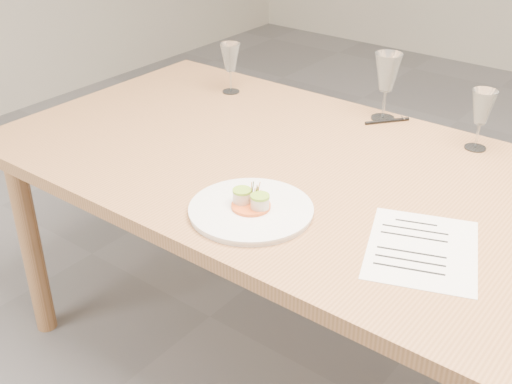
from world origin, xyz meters
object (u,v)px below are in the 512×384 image
Objects in this scene: wine_glass_1 at (387,74)px; wine_glass_0 at (230,58)px; recipe_sheet at (422,249)px; wine_glass_2 at (482,108)px; dining_table at (391,217)px; ballpoint_pen at (387,121)px; dinner_plate at (251,209)px.

wine_glass_0 is at bearing -168.26° from wine_glass_1.
wine_glass_0 is (-0.98, 0.51, 0.12)m from recipe_sheet.
wine_glass_1 reaches higher than wine_glass_2.
wine_glass_0 is 0.82× the size of wine_glass_1.
wine_glass_1 reaches higher than recipe_sheet.
recipe_sheet is 1.11m from wine_glass_0.
wine_glass_0 is at bearing 131.68° from recipe_sheet.
dining_table is at bearing -58.82° from wine_glass_1.
ballpoint_pen reaches higher than dining_table.
wine_glass_1 is at bearing 173.44° from wine_glass_2.
wine_glass_0 reaches higher than dining_table.
wine_glass_0 is at bearing 137.27° from ballpoint_pen.
dinner_plate is 0.41m from recipe_sheet.
ballpoint_pen is (-0.40, 0.60, 0.00)m from recipe_sheet.
recipe_sheet is 2.08× the size of wine_glass_0.
wine_glass_1 reaches higher than wine_glass_0.
ballpoint_pen is at bearing 9.21° from wine_glass_0.
ballpoint_pen is at bearing -37.04° from wine_glass_1.
recipe_sheet is at bearing -48.79° from dining_table.
dinner_plate is 1.70× the size of wine_glass_2.
wine_glass_1 is at bearing 92.18° from dinner_plate.
wine_glass_1 reaches higher than dining_table.
dinner_plate is at bearing -47.01° from wine_glass_0.
wine_glass_2 is (0.87, 0.08, 0.00)m from wine_glass_0.
recipe_sheet is at bearing -108.34° from ballpoint_pen.
dining_table is at bearing -112.29° from ballpoint_pen.
recipe_sheet is 1.70× the size of wine_glass_1.
dinner_plate reaches higher than ballpoint_pen.
dining_table is 0.45m from wine_glass_2.
wine_glass_1 is at bearing 11.74° from wine_glass_0.
recipe_sheet is at bearing -27.51° from wine_glass_0.
ballpoint_pen is (-0.24, 0.41, 0.07)m from dining_table.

